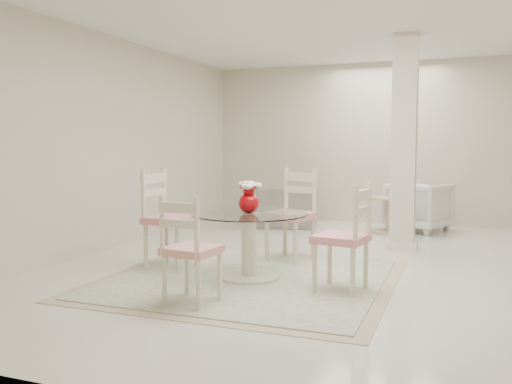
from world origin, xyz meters
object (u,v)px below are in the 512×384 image
(dining_table, at_px, (249,246))
(dining_chair_west, at_px, (165,211))
(side_table, at_px, (388,217))
(armchair_white, at_px, (419,206))
(dining_chair_east, at_px, (348,230))
(column, at_px, (404,143))
(red_vase, at_px, (249,197))
(dining_chair_south, at_px, (188,242))
(recliner_taupe, at_px, (286,206))
(dining_chair_north, at_px, (294,207))

(dining_table, xyz_separation_m, dining_chair_west, (-1.02, 0.14, 0.29))
(dining_table, bearing_deg, side_table, 74.43)
(dining_table, xyz_separation_m, armchair_white, (1.35, 3.77, 0.04))
(dining_chair_east, bearing_deg, column, -176.67)
(red_vase, bearing_deg, dining_chair_south, -98.12)
(column, height_order, red_vase, column)
(recliner_taupe, bearing_deg, red_vase, 87.97)
(column, xyz_separation_m, armchair_white, (0.10, 1.56, -0.98))
(column, relative_size, dining_table, 2.36)
(dining_chair_north, distance_m, recliner_taupe, 2.59)
(red_vase, bearing_deg, armchair_white, 70.35)
(dining_chair_south, height_order, recliner_taupe, dining_chair_south)
(dining_chair_east, xyz_separation_m, side_table, (-0.07, 3.50, -0.32))
(dining_chair_east, relative_size, dining_chair_west, 0.92)
(dining_chair_north, bearing_deg, recliner_taupe, 124.50)
(dining_table, distance_m, dining_chair_south, 1.03)
(side_table, bearing_deg, dining_table, -105.57)
(column, distance_m, dining_chair_east, 2.49)
(armchair_white, bearing_deg, dining_table, 94.00)
(dining_table, distance_m, dining_chair_east, 1.05)
(dining_chair_south, bearing_deg, dining_table, -92.09)
(dining_chair_south, relative_size, recliner_taupe, 0.99)
(dining_chair_north, xyz_separation_m, dining_chair_west, (-1.17, -0.87, 0.01))
(dining_chair_east, bearing_deg, dining_chair_north, -134.49)
(dining_chair_west, bearing_deg, column, -44.33)
(dining_chair_west, bearing_deg, armchair_white, -29.81)
(dining_chair_west, xyz_separation_m, armchair_white, (2.36, 3.63, -0.25))
(side_table, bearing_deg, red_vase, -105.55)
(red_vase, xyz_separation_m, recliner_taupe, (-0.69, 3.44, -0.48))
(dining_table, xyz_separation_m, dining_chair_north, (0.16, 1.01, 0.28))
(dining_table, relative_size, side_table, 2.12)
(dining_chair_south, bearing_deg, side_table, -97.90)
(dining_chair_east, xyz_separation_m, dining_chair_west, (-2.03, 0.29, 0.05))
(dining_table, bearing_deg, armchair_white, 70.34)
(dining_chair_east, distance_m, dining_chair_south, 1.44)
(column, bearing_deg, dining_chair_north, -132.44)
(dining_chair_west, bearing_deg, dining_chair_east, -94.79)
(recliner_taupe, bearing_deg, column, 134.24)
(red_vase, relative_size, dining_chair_west, 0.26)
(dining_table, height_order, dining_chair_south, dining_chair_south)
(dining_chair_east, xyz_separation_m, armchair_white, (0.34, 3.92, -0.20))
(dining_chair_north, height_order, dining_chair_west, dining_chair_west)
(dining_chair_west, xyz_separation_m, recliner_taupe, (0.32, 3.30, -0.29))
(side_table, bearing_deg, armchair_white, 45.11)
(dining_chair_south, relative_size, side_table, 1.87)
(recliner_taupe, bearing_deg, dining_chair_west, 70.95)
(red_vase, height_order, dining_chair_east, dining_chair_east)
(dining_chair_north, bearing_deg, red_vase, -83.46)
(red_vase, bearing_deg, column, 60.54)
(red_vase, xyz_separation_m, dining_chair_east, (1.01, -0.15, -0.24))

